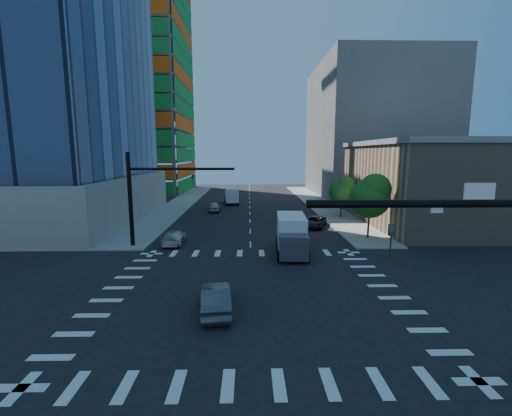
{
  "coord_description": "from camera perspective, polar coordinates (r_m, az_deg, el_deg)",
  "views": [
    {
      "loc": [
        -0.16,
        -21.17,
        8.98
      ],
      "look_at": [
        0.47,
        8.0,
        4.33
      ],
      "focal_mm": 24.0,
      "sensor_mm": 36.0,
      "label": 1
    }
  ],
  "objects": [
    {
      "name": "bg_building_ne",
      "position": [
        81.02,
        18.79,
        12.13
      ],
      "size": [
        24.0,
        30.0,
        28.0
      ],
      "primitive_type": "cube",
      "color": "#65605B",
      "rests_on": "ground"
    },
    {
      "name": "box_truck_near",
      "position": [
        31.1,
        5.98,
        -4.96
      ],
      "size": [
        3.07,
        6.51,
        3.34
      ],
      "rotation": [
        0.0,
        0.0,
        -0.06
      ],
      "color": "black",
      "rests_on": "ground"
    },
    {
      "name": "car_sb_cross",
      "position": [
        20.42,
        -6.71,
        -14.74
      ],
      "size": [
        2.12,
        4.8,
        1.53
      ],
      "primitive_type": "imported",
      "rotation": [
        0.0,
        0.0,
        3.25
      ],
      "color": "#444449",
      "rests_on": "ground"
    },
    {
      "name": "car_nb_far",
      "position": [
        42.74,
        9.78,
        -2.29
      ],
      "size": [
        3.81,
        5.33,
        1.35
      ],
      "primitive_type": "imported",
      "rotation": [
        0.0,
        0.0,
        -0.36
      ],
      "color": "black",
      "rests_on": "ground"
    },
    {
      "name": "commercial_building",
      "position": [
        50.1,
        28.98,
        3.72
      ],
      "size": [
        20.5,
        22.5,
        10.6
      ],
      "color": "tan",
      "rests_on": "ground"
    },
    {
      "name": "signal_mast_nw",
      "position": [
        34.29,
        -17.92,
        2.78
      ],
      "size": [
        10.2,
        0.4,
        9.0
      ],
      "color": "black",
      "rests_on": "sidewalk_nw"
    },
    {
      "name": "car_sb_mid",
      "position": [
        54.02,
        -6.89,
        0.21
      ],
      "size": [
        1.77,
        4.35,
        1.48
      ],
      "primitive_type": "imported",
      "rotation": [
        0.0,
        0.0,
        3.14
      ],
      "color": "#A3A6AB",
      "rests_on": "ground"
    },
    {
      "name": "tree_north",
      "position": [
        49.11,
        14.25,
        2.94
      ],
      "size": [
        3.54,
        3.52,
        5.78
      ],
      "color": "#382316",
      "rests_on": "sidewalk_ne"
    },
    {
      "name": "sidewalk_ne",
      "position": [
        63.09,
        10.35,
        0.79
      ],
      "size": [
        5.0,
        60.0,
        0.15
      ],
      "primitive_type": "cube",
      "color": "gray",
      "rests_on": "ground"
    },
    {
      "name": "tree_south",
      "position": [
        37.58,
        18.69,
        2.01
      ],
      "size": [
        4.16,
        4.16,
        6.82
      ],
      "color": "#382316",
      "rests_on": "sidewalk_ne"
    },
    {
      "name": "ground",
      "position": [
        22.99,
        -0.76,
        -13.94
      ],
      "size": [
        160.0,
        160.0,
        0.0
      ],
      "primitive_type": "plane",
      "color": "black",
      "rests_on": "ground"
    },
    {
      "name": "road_markings",
      "position": [
        22.99,
        -0.76,
        -13.93
      ],
      "size": [
        20.0,
        20.0,
        0.01
      ],
      "primitive_type": "cube",
      "color": "silver",
      "rests_on": "ground"
    },
    {
      "name": "car_sb_near",
      "position": [
        35.42,
        -13.48,
        -4.76
      ],
      "size": [
        1.98,
        4.73,
        1.36
      ],
      "primitive_type": "imported",
      "rotation": [
        0.0,
        0.0,
        3.16
      ],
      "color": "silver",
      "rests_on": "ground"
    },
    {
      "name": "box_truck_far",
      "position": [
        61.98,
        -4.12,
        1.9
      ],
      "size": [
        2.97,
        5.78,
        2.91
      ],
      "rotation": [
        0.0,
        0.0,
        3.25
      ],
      "color": "black",
      "rests_on": "ground"
    },
    {
      "name": "construction_building",
      "position": [
        88.84,
        -20.18,
        18.65
      ],
      "size": [
        25.16,
        34.5,
        70.6
      ],
      "color": "gray",
      "rests_on": "ground"
    },
    {
      "name": "sidewalk_nw",
      "position": [
        63.03,
        -12.51,
        0.71
      ],
      "size": [
        5.0,
        60.0,
        0.15
      ],
      "primitive_type": "cube",
      "color": "gray",
      "rests_on": "ground"
    }
  ]
}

